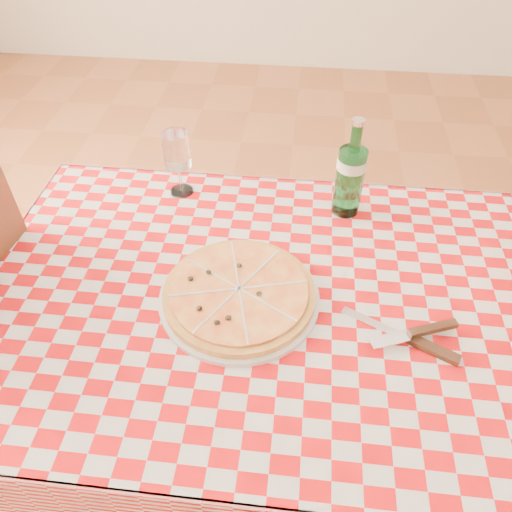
{
  "coord_description": "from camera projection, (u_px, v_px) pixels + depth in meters",
  "views": [
    {
      "loc": [
        0.07,
        -0.74,
        1.6
      ],
      "look_at": [
        -0.02,
        0.06,
        0.82
      ],
      "focal_mm": 35.0,
      "sensor_mm": 36.0,
      "label": 1
    }
  ],
  "objects": [
    {
      "name": "dining_table",
      "position": [
        262.0,
        322.0,
        1.19
      ],
      "size": [
        1.2,
        0.8,
        0.75
      ],
      "color": "brown",
      "rests_on": "ground"
    },
    {
      "name": "tablecloth",
      "position": [
        262.0,
        296.0,
        1.12
      ],
      "size": [
        1.3,
        0.9,
        0.01
      ],
      "primitive_type": "cube",
      "color": "#B10A0E",
      "rests_on": "dining_table"
    },
    {
      "name": "pizza_plate",
      "position": [
        239.0,
        293.0,
        1.09
      ],
      "size": [
        0.43,
        0.43,
        0.05
      ],
      "primitive_type": null,
      "rotation": [
        0.0,
        0.0,
        0.25
      ],
      "color": "#BB843E",
      "rests_on": "tablecloth"
    },
    {
      "name": "water_bottle",
      "position": [
        351.0,
        168.0,
        1.24
      ],
      "size": [
        0.1,
        0.1,
        0.27
      ],
      "primitive_type": null,
      "rotation": [
        0.0,
        0.0,
        -0.36
      ],
      "color": "#186129",
      "rests_on": "tablecloth"
    },
    {
      "name": "wine_glass",
      "position": [
        179.0,
        164.0,
        1.33
      ],
      "size": [
        0.08,
        0.08,
        0.18
      ],
      "primitive_type": null,
      "rotation": [
        0.0,
        0.0,
        0.12
      ],
      "color": "white",
      "rests_on": "tablecloth"
    },
    {
      "name": "cutlery",
      "position": [
        409.0,
        336.0,
        1.02
      ],
      "size": [
        0.28,
        0.23,
        0.03
      ],
      "primitive_type": null,
      "rotation": [
        0.0,
        0.0,
        0.03
      ],
      "color": "silver",
      "rests_on": "tablecloth"
    }
  ]
}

